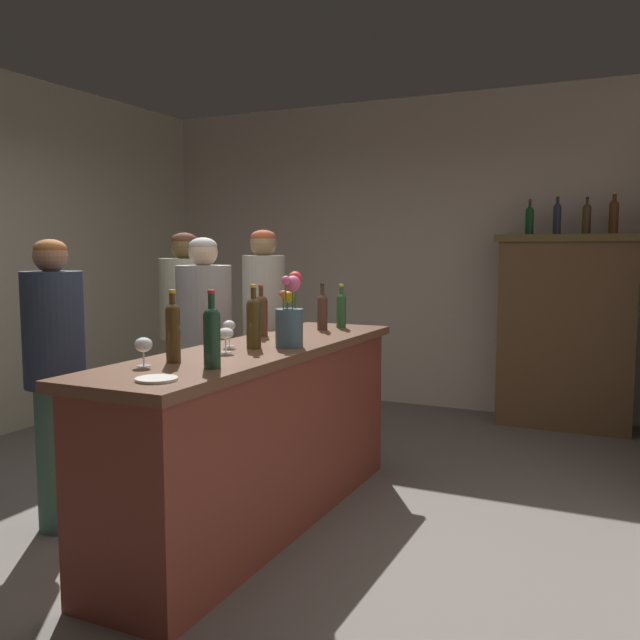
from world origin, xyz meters
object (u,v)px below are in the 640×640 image
display_cabinet (566,328)px  wine_glass_mid (226,334)px  wine_bottle_riesling (261,313)px  wine_glass_rear (229,327)px  bar_counter (260,435)px  display_bottle_midright (614,215)px  patron_in_navy (205,348)px  display_bottle_midleft (557,217)px  cheese_plate (156,379)px  wine_bottle_chardonnay (341,308)px  display_bottle_center (587,218)px  wine_bottle_pinot (322,310)px  patron_by_cabinet (55,372)px  patron_redhead (186,331)px  patron_near_entrance (264,330)px  wine_bottle_malbec (173,330)px  wine_glass_front (292,314)px  flower_arrangement (290,317)px  wine_bottle_rose (212,334)px  wine_bottle_syrah (254,320)px  display_bottle_left (530,219)px

display_cabinet → wine_glass_mid: size_ratio=12.81×
wine_bottle_riesling → wine_glass_rear: bearing=-81.2°
wine_bottle_riesling → bar_counter: bearing=-61.5°
display_bottle_midright → patron_in_navy: 3.45m
display_bottle_midleft → wine_glass_mid: bearing=-111.2°
wine_glass_rear → cheese_plate: size_ratio=0.84×
wine_bottle_chardonnay → wine_glass_mid: (-0.09, -1.26, -0.03)m
wine_glass_mid → display_bottle_center: 3.54m
wine_bottle_pinot → wine_glass_rear: 0.91m
patron_by_cabinet → patron_redhead: 1.64m
patron_by_cabinet → cheese_plate: bearing=-70.4°
wine_bottle_chardonnay → patron_in_navy: bearing=-147.2°
wine_glass_rear → patron_near_entrance: patron_near_entrance is taller
display_bottle_center → display_bottle_midright: display_bottle_midright is taller
wine_bottle_riesling → wine_bottle_malbec: bearing=-83.0°
wine_bottle_pinot → wine_glass_mid: bearing=-91.4°
wine_bottle_riesling → wine_bottle_pinot: bearing=65.6°
wine_glass_front → display_bottle_center: size_ratio=0.49×
flower_arrangement → display_bottle_midleft: size_ratio=1.22×
wine_bottle_pinot → flower_arrangement: size_ratio=0.75×
wine_glass_mid → wine_glass_rear: size_ratio=0.89×
wine_glass_front → display_bottle_center: 2.78m
cheese_plate → patron_redhead: size_ratio=0.10×
wine_bottle_malbec → wine_glass_rear: size_ratio=2.36×
bar_counter → wine_bottle_rose: wine_bottle_rose is taller
wine_glass_rear → display_bottle_midleft: bearing=65.9°
wine_bottle_syrah → wine_glass_rear: wine_bottle_syrah is taller
wine_bottle_rose → display_bottle_left: display_bottle_left is taller
display_cabinet → wine_bottle_malbec: display_cabinet is taller
wine_bottle_chardonnay → wine_bottle_pinot: bearing=-109.1°
bar_counter → wine_bottle_syrah: size_ratio=7.18×
display_bottle_midleft → display_cabinet: bearing=0.0°
display_bottle_midright → patron_in_navy: bearing=-134.4°
bar_counter → display_bottle_center: bearing=63.9°
bar_counter → wine_bottle_riesling: 0.77m
wine_bottle_rose → wine_glass_mid: (-0.19, 0.40, -0.06)m
display_bottle_midleft → flower_arrangement: bearing=-109.9°
wine_bottle_pinot → wine_bottle_malbec: 1.45m
wine_bottle_rose → wine_bottle_riesling: bearing=109.2°
display_bottle_center → patron_redhead: (-2.70, -1.81, -0.88)m
bar_counter → wine_bottle_riesling: bearing=118.5°
display_cabinet → display_bottle_midright: (0.33, -0.00, 0.93)m
wine_bottle_rose → patron_in_navy: 1.48m
wine_bottle_riesling → wine_bottle_malbec: (0.12, -1.01, 0.02)m
wine_glass_front → wine_bottle_chardonnay: bearing=54.7°
wine_bottle_malbec → patron_in_navy: bearing=118.8°
wine_glass_front → cheese_plate: size_ratio=0.87×
wine_bottle_riesling → display_bottle_midright: (1.83, 2.50, 0.66)m
display_bottle_center → patron_redhead: 3.36m
wine_bottle_pinot → wine_bottle_rose: size_ratio=0.88×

